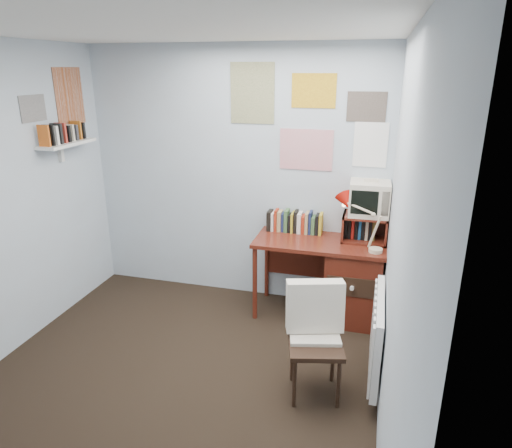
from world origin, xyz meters
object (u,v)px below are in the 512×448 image
Objects in this scene: crt_tv at (369,197)px; wall_shelf at (67,143)px; desk_chair at (316,346)px; radiator at (377,335)px; tv_riser at (365,228)px; desk_lamp at (378,228)px; desk at (347,279)px.

crt_tv is 0.57× the size of wall_shelf.
desk_chair is 1.01× the size of radiator.
wall_shelf reaches higher than tv_riser.
desk_lamp is at bearing 56.66° from desk_chair.
wall_shelf reaches higher than desk_lamp.
desk is at bearing 136.97° from desk_lamp.
desk_lamp reaches higher than desk_chair.
desk is 1.94× the size of wall_shelf.
desk_chair is 0.48m from radiator.
desk_lamp is at bearing 94.27° from radiator.
desk_lamp reaches higher than desk.
wall_shelf reaches higher than desk_chair.
desk_lamp is at bearing 4.73° from wall_shelf.
desk is 3.41× the size of crt_tv.
desk_chair is 1.31× the size of wall_shelf.
radiator is (0.29, -0.93, 0.01)m from desk.
desk_lamp is 1.23× the size of crt_tv.
tv_riser is at bearing 65.20° from desk_chair.
radiator is at bearing -10.89° from wall_shelf.
radiator is at bearing -80.72° from tv_riser.
wall_shelf is at bearing -171.60° from desk.
tv_riser is 2.83m from wall_shelf.
wall_shelf is (-2.69, -0.49, 0.74)m from tv_riser.
desk_lamp is at bearing -32.74° from desk.
desk_lamp is 0.54× the size of radiator.
tv_riser is (0.25, 1.27, 0.48)m from desk_chair.
radiator is at bearing 15.06° from desk_chair.
radiator is 3.15m from wall_shelf.
wall_shelf is (-2.57, -0.38, 1.21)m from desk.
desk_chair is 2.30× the size of crt_tv.
tv_riser is at bearing 42.96° from desk.
wall_shelf reaches higher than crt_tv.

